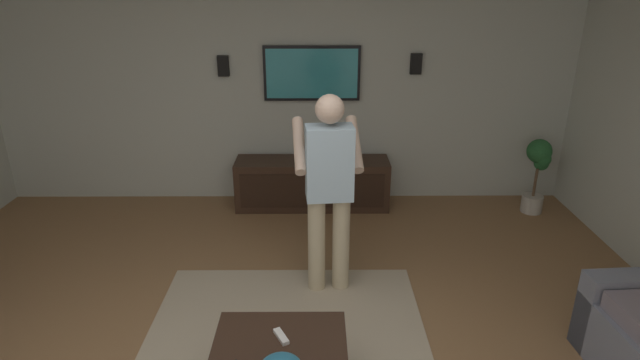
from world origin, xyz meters
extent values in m
cube|color=#B2B7AD|center=(3.21, 0.00, 1.41)|extent=(0.10, 6.61, 2.82)
cube|color=slate|center=(0.49, -2.60, 0.29)|extent=(0.24, 0.85, 0.58)
cylinder|color=#332116|center=(0.25, -0.47, 0.15)|extent=(0.07, 0.07, 0.30)
cylinder|color=#332116|center=(0.25, 0.17, 0.15)|extent=(0.07, 0.07, 0.30)
cube|color=#332116|center=(2.88, -0.32, 0.28)|extent=(0.44, 1.70, 0.55)
cube|color=black|center=(2.66, -0.32, 0.28)|extent=(0.01, 1.56, 0.39)
cube|color=black|center=(3.12, -0.32, 1.46)|extent=(0.05, 1.05, 0.59)
cube|color=teal|center=(3.10, -0.32, 1.46)|extent=(0.01, 0.99, 0.53)
cylinder|color=#C6B793|center=(1.23, -0.57, 0.41)|extent=(0.14, 0.14, 0.82)
cylinder|color=#C6B793|center=(1.22, -0.37, 0.41)|extent=(0.14, 0.14, 0.82)
cube|color=silver|center=(1.22, -0.47, 1.11)|extent=(0.25, 0.38, 0.58)
sphere|color=beige|center=(1.22, -0.47, 1.53)|extent=(0.22, 0.22, 0.22)
cylinder|color=beige|center=(1.42, -0.67, 1.20)|extent=(0.48, 0.13, 0.37)
cylinder|color=beige|center=(1.38, -0.23, 1.20)|extent=(0.48, 0.13, 0.37)
cube|color=white|center=(1.60, -0.43, 1.10)|extent=(0.04, 0.05, 0.16)
cylinder|color=#B7B2A8|center=(2.71, -2.76, 0.10)|extent=(0.23, 0.23, 0.19)
cylinder|color=brown|center=(2.71, -2.76, 0.35)|extent=(0.03, 0.03, 0.31)
sphere|color=#235B2D|center=(2.81, -2.79, 0.68)|extent=(0.26, 0.26, 0.26)
sphere|color=#235B2D|center=(2.79, -2.82, 0.55)|extent=(0.16, 0.16, 0.16)
sphere|color=#235B2D|center=(2.75, -2.82, 0.61)|extent=(0.16, 0.16, 0.16)
cube|color=white|center=(0.07, -0.15, 0.41)|extent=(0.15, 0.11, 0.02)
sphere|color=red|center=(2.84, -0.61, 0.66)|extent=(0.22, 0.22, 0.22)
cube|color=black|center=(3.13, -1.44, 1.56)|extent=(0.06, 0.12, 0.22)
cube|color=black|center=(3.13, 0.64, 1.54)|extent=(0.06, 0.12, 0.22)
camera|label=1|loc=(-2.45, -0.37, 2.42)|focal=28.70mm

